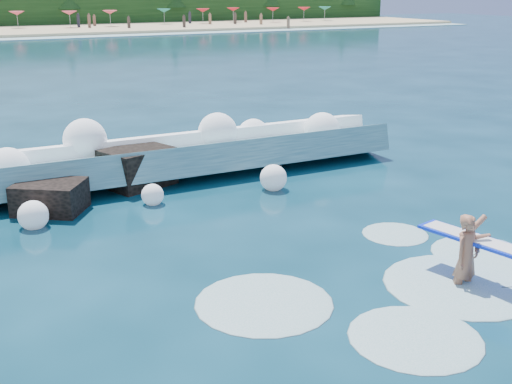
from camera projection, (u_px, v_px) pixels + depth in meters
ground at (234, 291)px, 12.22m from camera, size 200.00×200.00×0.00m
breaking_wave at (119, 165)px, 18.90m from camera, size 17.63×2.76×1.52m
rock_cluster at (30, 190)px, 16.96m from camera, size 7.95×3.21×1.29m
surfer_with_board at (469, 254)px, 12.31m from camera, size 1.15×2.93×1.74m
wave_spray at (101, 153)px, 18.50m from camera, size 14.64×4.31×1.96m
surf_foam at (419, 288)px, 12.37m from camera, size 9.09×5.76×0.15m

